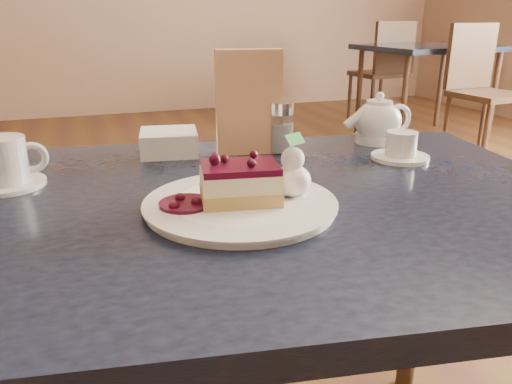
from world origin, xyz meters
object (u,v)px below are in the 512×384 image
object	(u,v)px
coffee_set	(6,165)
tea_set	(382,127)
cheesecake_slice	(240,183)
bg_table_far_right	(420,129)
dessert_plate	(240,205)
main_table	(237,241)

from	to	relation	value
coffee_set	tea_set	xyz separation A→B (m)	(0.75, 0.03, 0.00)
cheesecake_slice	bg_table_far_right	distance (m)	3.85
dessert_plate	tea_set	size ratio (longest dim) A/B	1.14
tea_set	main_table	bearing A→B (deg)	-152.14
dessert_plate	bg_table_far_right	distance (m)	3.84
dessert_plate	bg_table_far_right	bearing A→B (deg)	48.28
coffee_set	cheesecake_slice	bearing A→B (deg)	-34.29
dessert_plate	cheesecake_slice	world-z (taller)	cheesecake_slice
main_table	bg_table_far_right	distance (m)	3.79
dessert_plate	bg_table_far_right	size ratio (longest dim) A/B	0.15
main_table	dessert_plate	size ratio (longest dim) A/B	4.48
coffee_set	bg_table_far_right	distance (m)	3.92
dessert_plate	tea_set	bearing A→B (deg)	32.35
dessert_plate	coffee_set	xyz separation A→B (m)	(-0.34, 0.23, 0.03)
cheesecake_slice	bg_table_far_right	bearing A→B (deg)	57.86
main_table	cheesecake_slice	distance (m)	0.13
cheesecake_slice	tea_set	size ratio (longest dim) A/B	0.51
coffee_set	main_table	bearing A→B (deg)	-27.90
bg_table_far_right	tea_set	bearing A→B (deg)	-133.53
cheesecake_slice	main_table	bearing A→B (deg)	90.00
dessert_plate	coffee_set	world-z (taller)	coffee_set
tea_set	bg_table_far_right	world-z (taller)	tea_set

